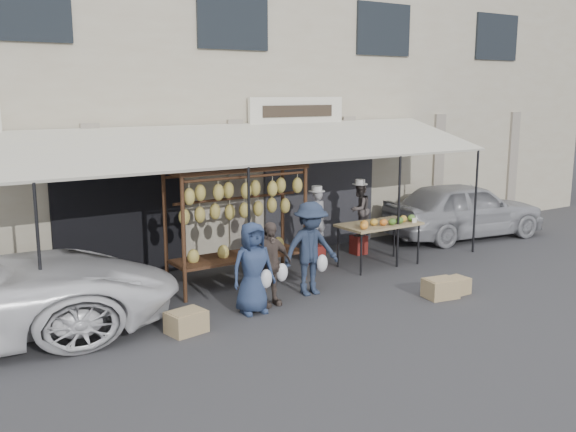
# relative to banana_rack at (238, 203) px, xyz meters

# --- Properties ---
(ground_plane) EXTENTS (90.00, 90.00, 0.00)m
(ground_plane) POSITION_rel_banana_rack_xyz_m (0.86, -1.79, -1.57)
(ground_plane) COLOR #2D2D30
(shophouse) EXTENTS (24.00, 6.15, 7.30)m
(shophouse) POSITION_rel_banana_rack_xyz_m (0.86, 4.71, 2.07)
(shophouse) COLOR #BAB39B
(shophouse) RESTS_ON ground_plane
(awning) EXTENTS (10.00, 2.35, 2.92)m
(awning) POSITION_rel_banana_rack_xyz_m (0.87, 0.49, 1.00)
(awning) COLOR beige
(awning) RESTS_ON ground_plane
(banana_rack) EXTENTS (2.60, 0.90, 2.24)m
(banana_rack) POSITION_rel_banana_rack_xyz_m (0.00, 0.00, 0.00)
(banana_rack) COLOR black
(banana_rack) RESTS_ON ground_plane
(produce_table) EXTENTS (1.70, 0.90, 1.04)m
(produce_table) POSITION_rel_banana_rack_xyz_m (3.11, -0.40, -0.69)
(produce_table) COLOR tan
(produce_table) RESTS_ON ground_plane
(vendor_left) EXTENTS (0.45, 0.31, 1.18)m
(vendor_left) POSITION_rel_banana_rack_xyz_m (2.07, 0.44, -0.58)
(vendor_left) COLOR #97979B
(vendor_left) RESTS_ON stool_left
(vendor_right) EXTENTS (0.69, 0.61, 1.18)m
(vendor_right) POSITION_rel_banana_rack_xyz_m (3.38, 0.64, -0.56)
(vendor_right) COLOR #504846
(vendor_right) RESTS_ON stool_right
(customer_left) EXTENTS (0.77, 0.53, 1.51)m
(customer_left) POSITION_rel_banana_rack_xyz_m (-0.53, -1.43, -0.82)
(customer_left) COLOR navy
(customer_left) RESTS_ON ground_plane
(customer_mid) EXTENTS (0.85, 0.37, 1.44)m
(customer_mid) POSITION_rel_banana_rack_xyz_m (-0.11, -1.26, -0.85)
(customer_mid) COLOR brown
(customer_mid) RESTS_ON ground_plane
(customer_right) EXTENTS (1.12, 0.69, 1.68)m
(customer_right) POSITION_rel_banana_rack_xyz_m (0.81, -1.15, -0.73)
(customer_right) COLOR #242F44
(customer_right) RESTS_ON ground_plane
(stool_left) EXTENTS (0.31, 0.31, 0.41)m
(stool_left) POSITION_rel_banana_rack_xyz_m (2.07, 0.44, -1.37)
(stool_left) COLOR maroon
(stool_left) RESTS_ON ground_plane
(stool_right) EXTENTS (0.36, 0.36, 0.42)m
(stool_right) POSITION_rel_banana_rack_xyz_m (3.38, 0.64, -1.36)
(stool_right) COLOR maroon
(stool_right) RESTS_ON ground_plane
(crate_near_a) EXTENTS (0.62, 0.51, 0.33)m
(crate_near_a) POSITION_rel_banana_rack_xyz_m (2.63, -2.56, -1.41)
(crate_near_a) COLOR tan
(crate_near_a) RESTS_ON ground_plane
(crate_near_b) EXTENTS (0.49, 0.37, 0.29)m
(crate_near_b) POSITION_rel_banana_rack_xyz_m (3.00, -2.54, -1.43)
(crate_near_b) COLOR tan
(crate_near_b) RESTS_ON ground_plane
(crate_far) EXTENTS (0.62, 0.51, 0.33)m
(crate_far) POSITION_rel_banana_rack_xyz_m (-1.82, -1.66, -1.41)
(crate_far) COLOR tan
(crate_far) RESTS_ON ground_plane
(sedan) EXTENTS (4.34, 2.23, 1.41)m
(sedan) POSITION_rel_banana_rack_xyz_m (6.61, 0.52, -0.87)
(sedan) COLOR #A6A6AB
(sedan) RESTS_ON ground_plane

